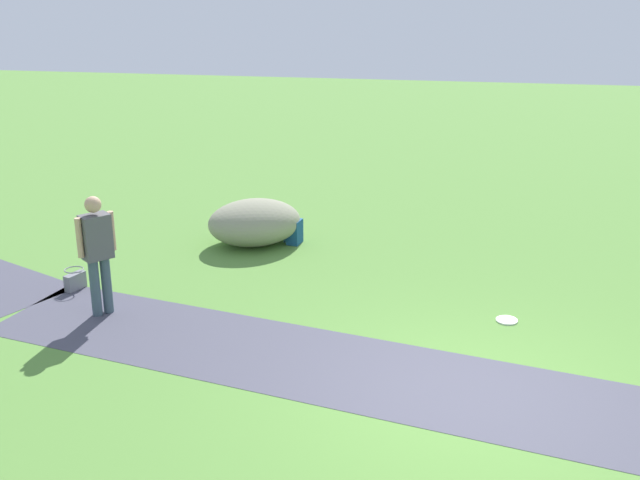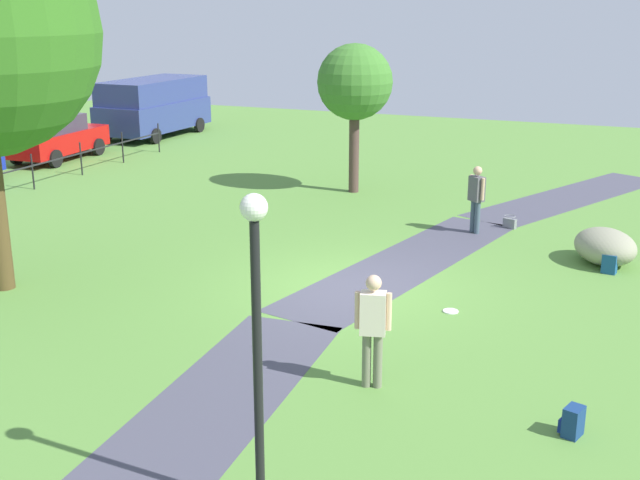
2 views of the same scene
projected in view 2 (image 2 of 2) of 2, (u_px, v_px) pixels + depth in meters
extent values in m
plane|color=#58893A|center=(348.00, 287.00, 15.64)|extent=(48.00, 48.00, 0.00)
cube|color=#474655|center=(185.00, 434.00, 10.31)|extent=(8.09, 2.20, 0.01)
cube|color=#474655|center=(407.00, 262.00, 17.09)|extent=(8.18, 3.39, 0.01)
cube|color=#474655|center=(570.00, 197.00, 22.83)|extent=(7.97, 4.96, 0.01)
cylinder|color=#4D3732|center=(354.00, 151.00, 23.09)|extent=(0.29, 0.29, 2.40)
sphere|color=#3D772B|center=(355.00, 82.00, 22.54)|extent=(2.12, 2.12, 2.12)
cylinder|color=black|center=(258.00, 373.00, 8.34)|extent=(0.10, 0.10, 3.25)
sphere|color=white|center=(254.00, 207.00, 7.84)|extent=(0.28, 0.28, 0.28)
ellipsoid|color=gray|center=(605.00, 246.00, 16.94)|extent=(1.92, 1.80, 0.75)
cylinder|color=#405460|center=(473.00, 216.00, 19.25)|extent=(0.13, 0.13, 0.78)
cylinder|color=#405460|center=(477.00, 218.00, 19.11)|extent=(0.13, 0.13, 0.78)
cube|color=#555458|center=(477.00, 189.00, 18.99)|extent=(0.42, 0.43, 0.59)
cylinder|color=tan|center=(471.00, 186.00, 19.17)|extent=(0.08, 0.08, 0.52)
cylinder|color=tan|center=(483.00, 189.00, 18.79)|extent=(0.08, 0.08, 0.52)
sphere|color=tan|center=(478.00, 171.00, 18.87)|extent=(0.21, 0.21, 0.21)
cylinder|color=#6C7058|center=(378.00, 360.00, 11.48)|extent=(0.13, 0.13, 0.82)
cylinder|color=#6C7058|center=(367.00, 360.00, 11.50)|extent=(0.13, 0.13, 0.82)
cube|color=beige|center=(373.00, 313.00, 11.28)|extent=(0.32, 0.41, 0.61)
cylinder|color=beige|center=(389.00, 312.00, 11.24)|extent=(0.08, 0.08, 0.55)
cylinder|color=beige|center=(357.00, 310.00, 11.30)|extent=(0.08, 0.08, 0.55)
sphere|color=beige|center=(374.00, 283.00, 11.16)|extent=(0.22, 0.22, 0.22)
cube|color=slate|center=(510.00, 223.00, 19.65)|extent=(0.22, 0.34, 0.24)
torus|color=slate|center=(510.00, 216.00, 19.60)|extent=(0.35, 0.35, 0.02)
cube|color=navy|center=(610.00, 264.00, 16.37)|extent=(0.25, 0.31, 0.40)
cube|color=#2B5D7C|center=(611.00, 266.00, 16.50)|extent=(0.09, 0.20, 0.18)
cube|color=navy|center=(573.00, 422.00, 10.23)|extent=(0.33, 0.27, 0.40)
cube|color=navy|center=(563.00, 424.00, 10.33)|extent=(0.20, 0.12, 0.18)
cylinder|color=white|center=(451.00, 311.00, 14.39)|extent=(0.28, 0.28, 0.02)
cylinder|color=black|center=(33.00, 172.00, 23.59)|extent=(0.05, 0.05, 1.05)
cylinder|color=black|center=(81.00, 159.00, 25.54)|extent=(0.05, 0.05, 1.05)
cylinder|color=black|center=(123.00, 148.00, 27.49)|extent=(0.05, 0.05, 1.05)
cylinder|color=black|center=(159.00, 138.00, 29.44)|extent=(0.05, 0.05, 1.05)
cube|color=#BA100F|center=(58.00, 141.00, 27.99)|extent=(3.97, 1.73, 0.70)
cube|color=#392B3F|center=(52.00, 124.00, 27.60)|extent=(2.09, 1.53, 0.56)
cylinder|color=black|center=(62.00, 144.00, 29.44)|extent=(0.61, 0.19, 0.60)
cylinder|color=black|center=(98.00, 147.00, 28.93)|extent=(0.61, 0.19, 0.60)
cylinder|color=black|center=(17.00, 156.00, 27.26)|extent=(0.61, 0.19, 0.60)
cylinder|color=black|center=(55.00, 159.00, 26.75)|extent=(0.61, 0.19, 0.60)
cube|color=navy|center=(154.00, 115.00, 32.91)|extent=(5.19, 2.37, 1.10)
cube|color=navy|center=(153.00, 90.00, 32.63)|extent=(4.93, 2.25, 0.90)
cylinder|color=black|center=(154.00, 122.00, 34.90)|extent=(0.60, 0.17, 0.60)
cylinder|color=black|center=(199.00, 125.00, 34.03)|extent=(0.60, 0.17, 0.60)
cylinder|color=black|center=(108.00, 132.00, 32.10)|extent=(0.60, 0.17, 0.60)
cylinder|color=black|center=(155.00, 136.00, 31.23)|extent=(0.60, 0.17, 0.60)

